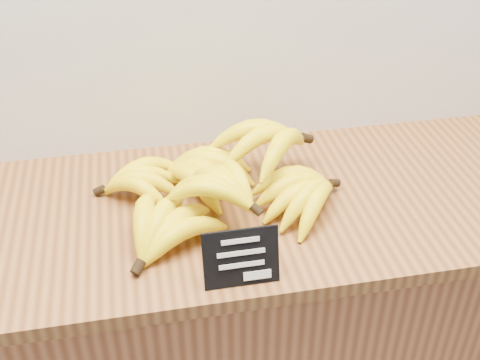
# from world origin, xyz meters

# --- Properties ---
(counter) EXTENTS (1.27, 0.50, 0.90)m
(counter) POSITION_xyz_m (0.13, 2.75, 0.45)
(counter) COLOR #A65E35
(counter) RESTS_ON ground
(counter_top) EXTENTS (1.58, 0.54, 0.03)m
(counter_top) POSITION_xyz_m (0.13, 2.75, 0.92)
(counter_top) COLOR brown
(counter_top) RESTS_ON counter
(chalkboard_sign) EXTENTS (0.13, 0.03, 0.10)m
(chalkboard_sign) POSITION_xyz_m (0.10, 2.53, 0.98)
(chalkboard_sign) COLOR black
(chalkboard_sign) RESTS_ON counter_top
(banana_pile) EXTENTS (0.50, 0.38, 0.13)m
(banana_pile) POSITION_xyz_m (0.10, 2.76, 0.98)
(banana_pile) COLOR #FFED0A
(banana_pile) RESTS_ON counter_top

